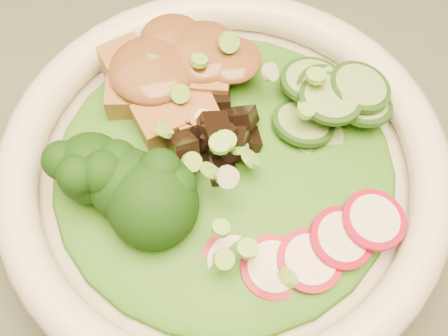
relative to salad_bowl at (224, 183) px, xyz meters
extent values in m
cube|color=#546150|center=(0.09, -0.09, -0.06)|extent=(1.20, 0.80, 0.03)
cylinder|color=white|center=(0.00, 0.00, -0.01)|extent=(0.26, 0.26, 0.06)
torus|color=white|center=(0.00, 0.00, 0.02)|extent=(0.29, 0.29, 0.03)
ellipsoid|color=#1B6014|center=(0.00, 0.00, 0.02)|extent=(0.22, 0.22, 0.03)
ellipsoid|color=brown|center=(-0.02, 0.07, 0.05)|extent=(0.08, 0.06, 0.02)
camera|label=1|loc=(-0.04, -0.18, 0.37)|focal=50.00mm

